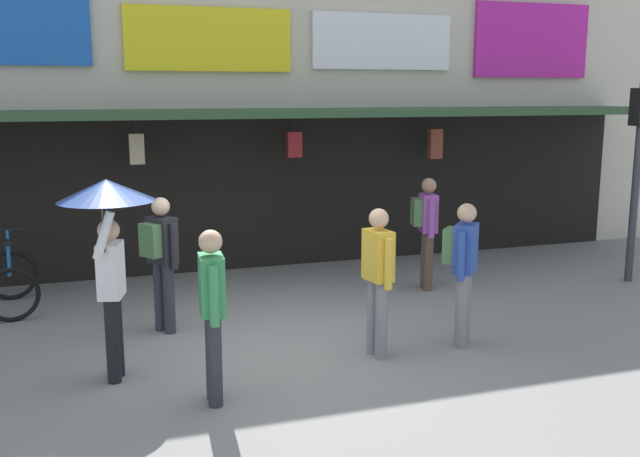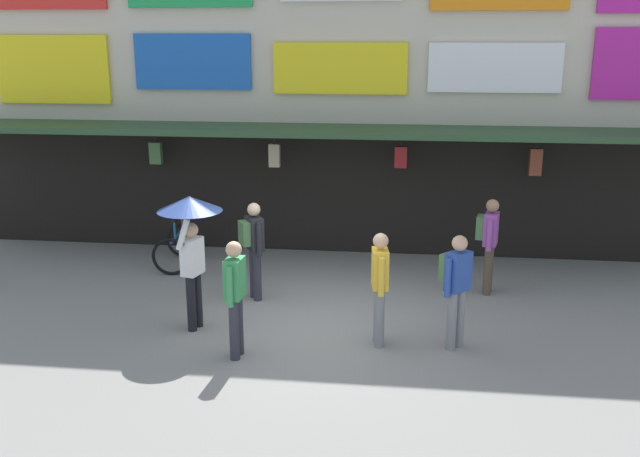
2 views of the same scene
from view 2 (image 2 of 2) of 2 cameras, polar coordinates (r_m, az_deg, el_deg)
ground_plane at (r=10.99m, az=-0.44°, el=-7.92°), size 80.00×80.00×0.00m
shopfront at (r=14.65m, az=1.88°, el=13.84°), size 18.00×2.60×8.00m
bicycle_parked at (r=13.94m, az=-11.46°, el=-1.44°), size 0.81×1.21×1.05m
pedestrian_with_umbrella at (r=10.56m, az=-10.45°, el=0.27°), size 0.96×0.96×2.08m
pedestrian_in_white at (r=10.12m, az=10.98°, el=-4.33°), size 0.47×0.47×1.68m
pedestrian_in_blue at (r=10.07m, az=4.86°, el=-4.41°), size 0.26×0.53×1.68m
pedestrian_in_purple at (r=11.83m, az=-5.43°, el=-1.23°), size 0.47×0.48×1.68m
pedestrian_in_black at (r=12.40m, az=13.53°, el=-0.82°), size 0.41×0.52×1.68m
pedestrian_in_yellow at (r=9.73m, az=-6.89°, el=-5.20°), size 0.25×0.53×1.68m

